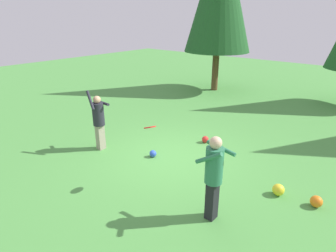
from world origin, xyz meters
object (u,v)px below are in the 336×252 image
(ball_blue, at_px, (153,154))
(ball_orange, at_px, (316,201))
(ball_red, at_px, (205,139))
(ball_yellow, at_px, (278,190))
(person_catcher, at_px, (214,172))
(frisbee, at_px, (150,127))
(person_thrower, at_px, (99,118))

(ball_blue, distance_m, ball_orange, 4.24)
(ball_orange, bearing_deg, ball_red, 160.82)
(ball_yellow, bearing_deg, ball_red, 154.52)
(person_catcher, distance_m, ball_orange, 2.49)
(person_catcher, xyz_separation_m, ball_blue, (-2.68, 1.18, -0.96))
(frisbee, relative_size, ball_red, 1.62)
(ball_red, distance_m, ball_orange, 3.80)
(person_catcher, height_order, ball_yellow, person_catcher)
(frisbee, distance_m, ball_red, 3.26)
(person_thrower, relative_size, ball_blue, 9.07)
(person_catcher, distance_m, ball_yellow, 2.02)
(ball_yellow, bearing_deg, person_catcher, -114.68)
(person_catcher, height_order, ball_orange, person_catcher)
(person_thrower, xyz_separation_m, ball_yellow, (5.00, 1.06, -0.85))
(person_thrower, xyz_separation_m, ball_red, (2.19, 2.40, -0.88))
(person_thrower, bearing_deg, frisbee, 0.00)
(person_thrower, bearing_deg, ball_red, 59.01)
(ball_orange, bearing_deg, frisbee, -152.55)
(ball_blue, bearing_deg, person_thrower, -158.82)
(ball_blue, distance_m, ball_red, 1.90)
(ball_blue, distance_m, ball_yellow, 3.46)
(frisbee, bearing_deg, ball_yellow, 32.83)
(person_thrower, distance_m, ball_blue, 1.91)
(frisbee, height_order, ball_orange, frisbee)
(ball_blue, bearing_deg, frisbee, -48.73)
(ball_blue, height_order, ball_orange, ball_orange)
(ball_red, bearing_deg, frisbee, -82.74)
(frisbee, bearing_deg, person_catcher, -2.02)
(ball_blue, height_order, ball_red, ball_red)
(frisbee, xyz_separation_m, ball_orange, (3.22, 1.67, -1.38))
(person_catcher, relative_size, ball_yellow, 6.60)
(person_thrower, height_order, ball_red, person_thrower)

